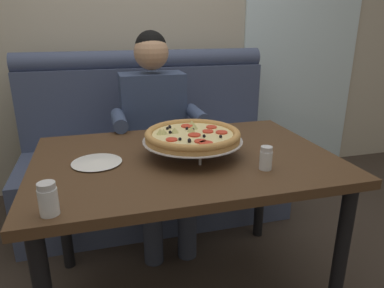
{
  "coord_description": "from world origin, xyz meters",
  "views": [
    {
      "loc": [
        -0.36,
        -1.42,
        1.31
      ],
      "look_at": [
        0.05,
        0.04,
        0.79
      ],
      "focal_mm": 32.85,
      "sensor_mm": 36.0,
      "label": 1
    }
  ],
  "objects_px": {
    "shaker_pepper_flakes": "(48,201)",
    "shaker_oregano": "(266,160)",
    "pizza": "(192,136)",
    "patio_chair": "(246,98)",
    "diner_main": "(156,126)",
    "dining_table": "(185,173)",
    "booth_bench": "(153,158)",
    "plate_near_left": "(97,161)"
  },
  "relations": [
    {
      "from": "dining_table",
      "to": "plate_near_left",
      "type": "distance_m",
      "value": 0.39
    },
    {
      "from": "booth_bench",
      "to": "diner_main",
      "type": "bearing_deg",
      "value": -93.2
    },
    {
      "from": "shaker_pepper_flakes",
      "to": "shaker_oregano",
      "type": "bearing_deg",
      "value": 10.25
    },
    {
      "from": "diner_main",
      "to": "pizza",
      "type": "distance_m",
      "value": 0.67
    },
    {
      "from": "booth_bench",
      "to": "shaker_oregano",
      "type": "bearing_deg",
      "value": -76.5
    },
    {
      "from": "dining_table",
      "to": "shaker_pepper_flakes",
      "type": "relative_size",
      "value": 12.34
    },
    {
      "from": "diner_main",
      "to": "shaker_pepper_flakes",
      "type": "xyz_separation_m",
      "value": [
        -0.51,
        -1.03,
        0.09
      ]
    },
    {
      "from": "shaker_pepper_flakes",
      "to": "patio_chair",
      "type": "distance_m",
      "value": 3.11
    },
    {
      "from": "pizza",
      "to": "shaker_pepper_flakes",
      "type": "distance_m",
      "value": 0.68
    },
    {
      "from": "booth_bench",
      "to": "diner_main",
      "type": "height_order",
      "value": "diner_main"
    },
    {
      "from": "diner_main",
      "to": "patio_chair",
      "type": "distance_m",
      "value": 1.98
    },
    {
      "from": "diner_main",
      "to": "dining_table",
      "type": "bearing_deg",
      "value": -88.69
    },
    {
      "from": "diner_main",
      "to": "plate_near_left",
      "type": "distance_m",
      "value": 0.74
    },
    {
      "from": "pizza",
      "to": "shaker_pepper_flakes",
      "type": "height_order",
      "value": "pizza"
    },
    {
      "from": "booth_bench",
      "to": "shaker_oregano",
      "type": "relative_size",
      "value": 18.56
    },
    {
      "from": "shaker_pepper_flakes",
      "to": "plate_near_left",
      "type": "relative_size",
      "value": 0.5
    },
    {
      "from": "pizza",
      "to": "shaker_pepper_flakes",
      "type": "bearing_deg",
      "value": -146.41
    },
    {
      "from": "plate_near_left",
      "to": "shaker_pepper_flakes",
      "type": "bearing_deg",
      "value": -110.68
    },
    {
      "from": "booth_bench",
      "to": "dining_table",
      "type": "height_order",
      "value": "booth_bench"
    },
    {
      "from": "diner_main",
      "to": "plate_near_left",
      "type": "bearing_deg",
      "value": -119.69
    },
    {
      "from": "shaker_pepper_flakes",
      "to": "patio_chair",
      "type": "height_order",
      "value": "patio_chair"
    },
    {
      "from": "plate_near_left",
      "to": "patio_chair",
      "type": "relative_size",
      "value": 0.24
    },
    {
      "from": "dining_table",
      "to": "plate_near_left",
      "type": "bearing_deg",
      "value": 178.25
    },
    {
      "from": "pizza",
      "to": "shaker_oregano",
      "type": "bearing_deg",
      "value": -43.16
    },
    {
      "from": "patio_chair",
      "to": "shaker_oregano",
      "type": "bearing_deg",
      "value": -112.42
    },
    {
      "from": "pizza",
      "to": "shaker_pepper_flakes",
      "type": "relative_size",
      "value": 4.15
    },
    {
      "from": "booth_bench",
      "to": "plate_near_left",
      "type": "distance_m",
      "value": 1.05
    },
    {
      "from": "pizza",
      "to": "shaker_oregano",
      "type": "distance_m",
      "value": 0.34
    },
    {
      "from": "booth_bench",
      "to": "shaker_pepper_flakes",
      "type": "bearing_deg",
      "value": -112.13
    },
    {
      "from": "shaker_pepper_flakes",
      "to": "shaker_oregano",
      "type": "relative_size",
      "value": 1.11
    },
    {
      "from": "booth_bench",
      "to": "pizza",
      "type": "height_order",
      "value": "booth_bench"
    },
    {
      "from": "booth_bench",
      "to": "pizza",
      "type": "distance_m",
      "value": 1.03
    },
    {
      "from": "plate_near_left",
      "to": "patio_chair",
      "type": "bearing_deg",
      "value": 52.49
    },
    {
      "from": "shaker_pepper_flakes",
      "to": "plate_near_left",
      "type": "height_order",
      "value": "shaker_pepper_flakes"
    },
    {
      "from": "dining_table",
      "to": "pizza",
      "type": "bearing_deg",
      "value": -11.44
    },
    {
      "from": "dining_table",
      "to": "diner_main",
      "type": "height_order",
      "value": "diner_main"
    },
    {
      "from": "plate_near_left",
      "to": "dining_table",
      "type": "bearing_deg",
      "value": -1.75
    },
    {
      "from": "pizza",
      "to": "plate_near_left",
      "type": "bearing_deg",
      "value": 177.45
    },
    {
      "from": "dining_table",
      "to": "shaker_pepper_flakes",
      "type": "bearing_deg",
      "value": -144.25
    },
    {
      "from": "dining_table",
      "to": "diner_main",
      "type": "relative_size",
      "value": 1.03
    },
    {
      "from": "pizza",
      "to": "patio_chair",
      "type": "xyz_separation_m",
      "value": [
        1.23,
        2.16,
        -0.32
      ]
    },
    {
      "from": "shaker_oregano",
      "to": "patio_chair",
      "type": "height_order",
      "value": "patio_chair"
    }
  ]
}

